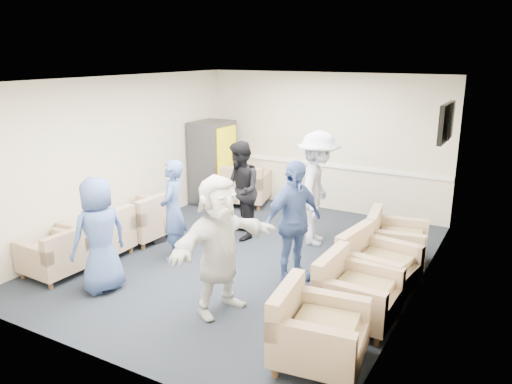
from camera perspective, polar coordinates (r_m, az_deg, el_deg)
The scene contains 25 objects.
floor at distance 7.76m, azimuth -1.04°, elevation -7.59°, with size 6.00×6.00×0.00m, color black.
ceiling at distance 7.14m, azimuth -1.15°, elevation 12.74°, with size 6.00×6.00×0.00m, color silver.
back_wall at distance 9.98m, azimuth 7.68°, elevation 5.66°, with size 5.00×0.02×2.70m, color beige.
front_wall at distance 5.09m, azimuth -18.49°, elevation -4.91°, with size 5.00×0.02×2.70m, color beige.
left_wall at distance 8.84m, azimuth -15.26°, elevation 3.93°, with size 0.02×6.00×2.70m, color beige.
right_wall at distance 6.48m, azimuth 18.36°, elevation -0.51°, with size 0.02×6.00×2.70m, color beige.
chair_rail at distance 10.05m, azimuth 7.54°, elevation 3.12°, with size 4.98×0.04×0.06m, color white.
tv at distance 8.10m, azimuth 20.91°, elevation 7.43°, with size 0.10×1.00×0.58m.
armchair_left_near at distance 7.61m, azimuth -21.88°, elevation -6.83°, with size 0.79×0.79×0.60m.
armchair_left_mid at distance 8.06m, azimuth -17.35°, elevation -4.89°, with size 0.85×0.85×0.67m.
armchair_left_far at distance 8.60m, azimuth -12.62°, elevation -3.16°, with size 0.91×0.91×0.69m.
armchair_right_near at distance 5.25m, azimuth 6.65°, elevation -15.72°, with size 0.97×0.97×0.69m.
armchair_right_midnear at distance 6.05m, azimuth 11.08°, elevation -11.43°, with size 0.87×0.87×0.68m.
armchair_right_midfar at distance 6.78m, azimuth 13.41°, elevation -8.41°, with size 0.98×0.98×0.70m.
armchair_right_far at distance 7.75m, azimuth 15.39°, elevation -5.53°, with size 0.96×0.96×0.67m.
armchair_corner at distance 10.29m, azimuth -1.31°, elevation 0.50°, with size 1.12×1.12×0.74m.
vending_machine at distance 10.35m, azimuth -4.94°, elevation 3.34°, with size 0.70×0.81×1.72m.
backpack at distance 8.50m, azimuth -11.54°, elevation -3.88°, with size 0.35×0.30×0.51m.
pillow at distance 7.55m, azimuth -22.00°, elevation -5.69°, with size 0.44×0.33×0.13m, color beige.
person_front_left at distance 6.82m, azimuth -17.47°, elevation -4.72°, with size 0.76×0.49×1.55m, color #3D5794.
person_mid_left at distance 7.64m, azimuth -9.49°, elevation -2.05°, with size 0.56×0.37×1.53m, color #3D5794.
person_back_left at distance 8.35m, azimuth -1.86°, elevation 0.16°, with size 0.81×0.63×1.66m, color black.
person_back_right at distance 8.14m, azimuth 7.04°, elevation 0.40°, with size 1.21×0.70×1.87m, color white.
person_mid_right at distance 6.79m, azimuth 4.26°, elevation -3.41°, with size 1.00×0.42×1.70m, color #3D5794.
person_front_right at distance 5.98m, azimuth -4.25°, elevation -6.07°, with size 1.59×0.51×1.72m, color silver.
Camera 1 is at (3.61, -6.15, 3.07)m, focal length 35.00 mm.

